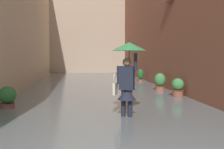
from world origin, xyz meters
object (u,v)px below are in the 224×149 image
at_px(potted_plant_near_left, 160,82).
at_px(person_wading, 128,67).
at_px(potted_plant_far_left, 178,88).
at_px(potted_plant_mid_right, 7,98).
at_px(potted_plant_mid_left, 141,76).

bearing_deg(potted_plant_near_left, person_wading, 64.19).
height_order(potted_plant_far_left, potted_plant_mid_right, potted_plant_far_left).
xyz_separation_m(potted_plant_near_left, potted_plant_mid_left, (-0.02, -4.04, -0.03)).
height_order(potted_plant_far_left, potted_plant_mid_left, potted_plant_mid_left).
height_order(person_wading, potted_plant_mid_right, person_wading).
bearing_deg(potted_plant_far_left, person_wading, 50.65).
xyz_separation_m(potted_plant_far_left, potted_plant_mid_left, (0.14, -5.87, 0.02)).
distance_m(person_wading, potted_plant_far_left, 4.14).
xyz_separation_m(person_wading, potted_plant_mid_right, (3.47, -1.57, -1.01)).
bearing_deg(potted_plant_mid_right, potted_plant_near_left, -150.11).
bearing_deg(person_wading, potted_plant_mid_right, -24.30).
distance_m(potted_plant_near_left, potted_plant_mid_left, 4.04).
bearing_deg(potted_plant_mid_right, person_wading, 155.70).
bearing_deg(potted_plant_mid_left, person_wading, 74.99).
relative_size(person_wading, potted_plant_near_left, 2.37).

